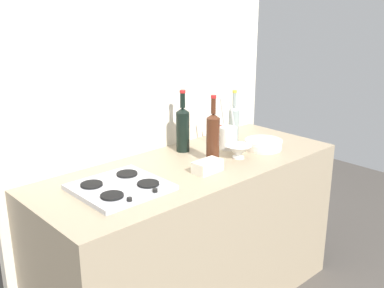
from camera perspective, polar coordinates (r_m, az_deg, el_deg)
The scene contains 11 objects.
counter_block at distance 2.71m, azimuth 0.00°, elevation -11.55°, with size 1.80×0.70×0.90m, color tan.
backsplash_panel at distance 2.70m, azimuth -5.52°, elevation 6.89°, with size 1.90×0.06×2.54m, color beige.
stovetop_hob at distance 2.22m, azimuth -8.96°, elevation -5.33°, with size 0.41×0.39×0.04m.
plate_stack at distance 2.81m, azimuth 8.86°, elevation -0.06°, with size 0.23×0.23×0.06m.
wine_bottle_leftmost at distance 2.71m, azimuth -1.16°, elevation 2.02°, with size 0.08×0.08×0.37m.
wine_bottle_mid_left at distance 2.91m, azimuth 5.24°, elevation 2.67°, with size 0.07×0.07×0.33m.
wine_bottle_mid_right at distance 2.52m, azimuth 2.63°, elevation 0.92°, with size 0.07×0.07×0.38m.
mixing_bowl at distance 2.63m, azimuth 5.81°, elevation -0.88°, with size 0.15×0.15×0.08m.
butter_dish at distance 2.41m, azimuth 1.96°, elevation -2.80°, with size 0.16×0.09×0.06m, color silver.
utensil_crock at distance 2.78m, azimuth 4.52°, elevation 0.84°, with size 0.10×0.10×0.32m.
condiment_jar_front at distance 2.99m, azimuth 3.32°, elevation 1.49°, with size 0.06×0.06×0.09m.
Camera 1 is at (-1.61, -1.73, 1.78)m, focal length 42.70 mm.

